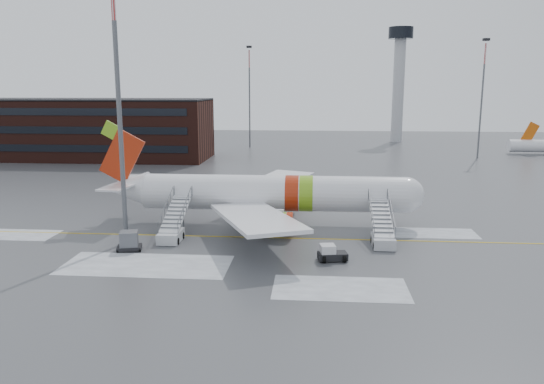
# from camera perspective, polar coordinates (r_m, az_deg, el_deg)

# --- Properties ---
(ground) EXTENTS (260.00, 260.00, 0.00)m
(ground) POSITION_cam_1_polar(r_m,az_deg,el_deg) (54.07, -4.01, -4.55)
(ground) COLOR #494C4F
(ground) RESTS_ON ground
(airliner) EXTENTS (35.03, 32.97, 11.18)m
(airliner) POSITION_cam_1_polar(r_m,az_deg,el_deg) (56.96, -0.79, -0.17)
(airliner) COLOR white
(airliner) RESTS_ON ground
(airstair_fwd) EXTENTS (2.05, 7.70, 3.48)m
(airstair_fwd) POSITION_cam_1_polar(r_m,az_deg,el_deg) (51.32, 11.78, -4.40)
(airstair_fwd) COLOR #B7B9BE
(airstair_fwd) RESTS_ON ground
(airstair_aft) EXTENTS (2.05, 7.70, 3.48)m
(airstair_aft) POSITION_cam_1_polar(r_m,az_deg,el_deg) (52.73, -10.65, -3.93)
(airstair_aft) COLOR silver
(airstair_aft) RESTS_ON ground
(pushback_tug) EXTENTS (2.68, 2.20, 1.41)m
(pushback_tug) POSITION_cam_1_polar(r_m,az_deg,el_deg) (46.10, 6.34, -6.59)
(pushback_tug) COLOR black
(pushback_tug) RESTS_ON ground
(uld_container) EXTENTS (2.48, 2.04, 1.77)m
(uld_container) POSITION_cam_1_polar(r_m,az_deg,el_deg) (50.30, -15.12, -5.16)
(uld_container) COLOR black
(uld_container) RESTS_ON ground
(light_mast_near) EXTENTS (1.20, 1.20, 25.81)m
(light_mast_near) POSITION_cam_1_polar(r_m,az_deg,el_deg) (50.80, -16.16, 9.28)
(light_mast_near) COLOR #595B60
(light_mast_near) RESTS_ON ground
(terminal_building) EXTENTS (62.00, 16.11, 12.30)m
(terminal_building) POSITION_cam_1_polar(r_m,az_deg,el_deg) (119.15, -21.91, 6.37)
(terminal_building) COLOR #3F1E16
(terminal_building) RESTS_ON ground
(control_tower) EXTENTS (6.40, 6.40, 30.00)m
(control_tower) POSITION_cam_1_polar(r_m,az_deg,el_deg) (148.12, 13.51, 12.53)
(control_tower) COLOR #B2B5BA
(control_tower) RESTS_ON ground
(light_mast_far_ne) EXTENTS (1.20, 1.20, 24.25)m
(light_mast_far_ne) POSITION_cam_1_polar(r_m,az_deg,el_deg) (118.42, 21.69, 10.07)
(light_mast_far_ne) COLOR #595B60
(light_mast_far_ne) RESTS_ON ground
(light_mast_far_n) EXTENTS (1.20, 1.20, 24.25)m
(light_mast_far_n) POSITION_cam_1_polar(r_m,az_deg,el_deg) (130.40, -2.44, 10.88)
(light_mast_far_n) COLOR #595B60
(light_mast_far_n) RESTS_ON ground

